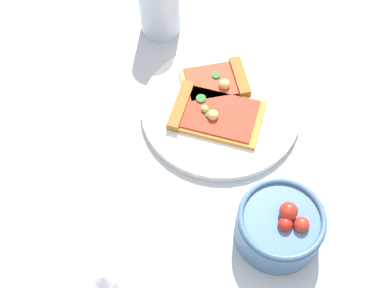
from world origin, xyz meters
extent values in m
plane|color=#B2B7BC|center=(0.00, 0.00, 0.00)|extent=(2.40, 2.40, 0.00)
cylinder|color=white|center=(0.00, -0.01, 0.01)|extent=(0.27, 0.27, 0.01)
cube|color=#E5B256|center=(0.05, -0.03, 0.02)|extent=(0.10, 0.13, 0.01)
cube|color=#A36B2D|center=(0.04, -0.07, 0.02)|extent=(0.08, 0.04, 0.02)
cube|color=red|center=(0.05, -0.03, 0.02)|extent=(0.09, 0.11, 0.00)
sphere|color=#EAD172|center=(0.03, -0.04, 0.03)|extent=(0.02, 0.02, 0.02)
cylinder|color=#2D722D|center=(0.05, -0.03, 0.03)|extent=(0.01, 0.01, 0.00)
cube|color=gold|center=(-0.01, 0.00, 0.02)|extent=(0.17, 0.17, 0.01)
cube|color=#A36B2D|center=(0.03, 0.05, 0.02)|extent=(0.08, 0.08, 0.01)
cube|color=#B22D19|center=(-0.01, 0.00, 0.02)|extent=(0.15, 0.15, 0.00)
sphere|color=#EAD172|center=(0.00, 0.02, 0.03)|extent=(0.01, 0.01, 0.01)
cylinder|color=#2D722D|center=(-0.01, 0.01, 0.03)|extent=(0.02, 0.02, 0.00)
cylinder|color=#2D722D|center=(0.02, 0.01, 0.03)|extent=(0.02, 0.02, 0.00)
sphere|color=#EAD172|center=(-0.02, 0.01, 0.03)|extent=(0.02, 0.02, 0.02)
cylinder|color=#4C7299|center=(-0.23, 0.02, 0.03)|extent=(0.12, 0.12, 0.06)
torus|color=#4C7299|center=(-0.23, 0.02, 0.06)|extent=(0.12, 0.12, 0.01)
sphere|color=red|center=(-0.23, 0.01, 0.07)|extent=(0.03, 0.03, 0.03)
sphere|color=red|center=(-0.24, 0.02, 0.06)|extent=(0.02, 0.02, 0.02)
sphere|color=red|center=(-0.25, 0.00, 0.06)|extent=(0.02, 0.02, 0.02)
cylinder|color=silver|center=(0.22, -0.01, 0.07)|extent=(0.07, 0.07, 0.13)
cylinder|color=#592D0F|center=(0.22, -0.01, 0.05)|extent=(0.07, 0.07, 0.10)
cylinder|color=silver|center=(-0.20, 0.27, 0.03)|extent=(0.03, 0.03, 0.06)
cone|color=silver|center=(-0.20, 0.27, 0.07)|extent=(0.03, 0.03, 0.01)
camera|label=1|loc=(-0.42, 0.25, 0.71)|focal=47.82mm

